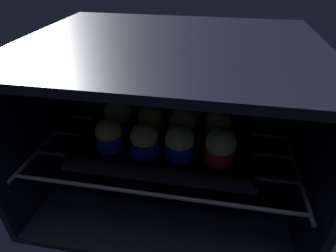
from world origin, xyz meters
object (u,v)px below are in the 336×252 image
object	(u,v)px
muffin_row0_col3	(220,146)
muffin_row1_col3	(218,125)
muffin_row0_col1	(144,140)
muffin_row0_col0	(109,134)
baking_tray	(168,135)
muffin_row2_col2	(189,108)
muffin_row2_col0	(130,100)
muffin_row0_col2	(180,142)
muffin_row1_col2	(183,123)
muffin_row1_col0	(119,115)
muffin_row2_col1	(159,104)
muffin_row2_col3	(218,109)
muffin_row1_col1	(151,120)

from	to	relation	value
muffin_row0_col3	muffin_row1_col3	bearing A→B (deg)	94.62
muffin_row0_col1	muffin_row0_col3	bearing A→B (deg)	0.86
muffin_row0_col0	muffin_row0_col3	size ratio (longest dim) A/B	0.85
baking_tray	muffin_row2_col2	distance (cm)	8.83
muffin_row2_col0	muffin_row0_col2	bearing A→B (deg)	-46.02
muffin_row1_col2	muffin_row2_col0	bearing A→B (deg)	150.88
muffin_row0_col0	muffin_row2_col0	world-z (taller)	muffin_row2_col0
muffin_row1_col2	muffin_row2_col2	size ratio (longest dim) A/B	1.10
baking_tray	muffin_row1_col2	bearing A→B (deg)	-2.37
muffin_row1_col3	muffin_row1_col0	bearing A→B (deg)	-179.37
muffin_row0_col0	muffin_row2_col1	distance (cm)	16.10
baking_tray	muffin_row1_col3	xyz separation A→B (cm)	(10.90, 0.38, 3.65)
muffin_row0_col2	muffin_row1_col3	bearing A→B (deg)	46.57
muffin_row0_col0	muffin_row2_col2	xyz separation A→B (cm)	(14.79, 14.30, -0.10)
muffin_row0_col2	muffin_row2_col3	distance (cm)	16.65
muffin_row1_col0	muffin_row2_col2	bearing A→B (deg)	24.92
muffin_row1_col0	muffin_row2_col0	distance (cm)	7.75
baking_tray	muffin_row1_col2	size ratio (longest dim) A/B	5.09
muffin_row0_col0	muffin_row0_col2	size ratio (longest dim) A/B	0.94
muffin_row2_col3	muffin_row1_col1	bearing A→B (deg)	-152.88
baking_tray	muffin_row0_col2	bearing A→B (deg)	-63.56
muffin_row2_col1	muffin_row0_col2	bearing A→B (deg)	-63.45
muffin_row1_col2	muffin_row1_col3	distance (cm)	7.54
muffin_row1_col3	muffin_row2_col2	xyz separation A→B (cm)	(-7.16, 6.81, -0.14)
muffin_row1_col3	muffin_row2_col3	bearing A→B (deg)	90.39
muffin_row0_col1	muffin_row1_col1	bearing A→B (deg)	93.69
muffin_row1_col1	muffin_row2_col1	xyz separation A→B (cm)	(0.33, 7.01, 0.42)
muffin_row0_col0	muffin_row0_col1	size ratio (longest dim) A/B	0.93
muffin_row0_col2	muffin_row2_col1	bearing A→B (deg)	116.55
muffin_row0_col0	muffin_row1_col1	distance (cm)	10.17
muffin_row2_col1	muffin_row0_col1	bearing A→B (deg)	-89.30
muffin_row0_col0	muffin_row2_col3	distance (cm)	26.44
muffin_row0_col1	muffin_row1_col1	distance (cm)	7.93
muffin_row0_col0	muffin_row2_col2	distance (cm)	20.57
muffin_row2_col3	baking_tray	bearing A→B (deg)	-144.61
muffin_row2_col1	muffin_row2_col3	bearing A→B (deg)	2.20
muffin_row1_col2	muffin_row2_col0	distance (cm)	16.47
muffin_row1_col0	muffin_row2_col1	distance (cm)	10.53
muffin_row1_col1	muffin_row2_col3	xyz separation A→B (cm)	(14.77, 7.56, 0.08)
muffin_row2_col1	muffin_row2_col0	bearing A→B (deg)	174.46
muffin_row0_col1	muffin_row2_col0	distance (cm)	17.38
baking_tray	muffin_row0_col3	world-z (taller)	muffin_row0_col3
muffin_row0_col3	muffin_row2_col3	world-z (taller)	muffin_row0_col3
muffin_row0_col3	muffin_row1_col0	size ratio (longest dim) A/B	1.07
muffin_row0_col2	muffin_row2_col0	size ratio (longest dim) A/B	0.97
muffin_row0_col0	muffin_row2_col1	size ratio (longest dim) A/B	0.93
muffin_row0_col1	muffin_row1_col1	size ratio (longest dim) A/B	1.07
baking_tray	muffin_row1_col2	xyz separation A→B (cm)	(3.38, -0.14, 3.62)
muffin_row0_col3	muffin_row1_col1	distance (cm)	17.27
muffin_row0_col2	muffin_row1_col2	bearing A→B (deg)	92.01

